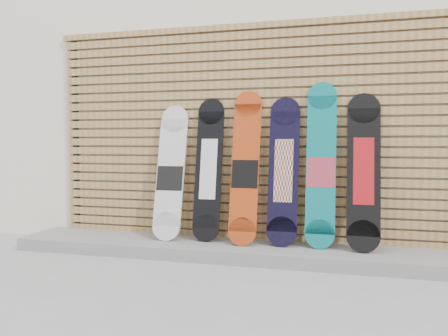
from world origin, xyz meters
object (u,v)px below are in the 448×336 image
at_px(snowboard_0, 171,173).
at_px(snowboard_5, 364,171).
at_px(snowboard_3, 284,171).
at_px(snowboard_2, 245,168).
at_px(snowboard_4, 321,165).
at_px(snowboard_1, 209,169).

xyz_separation_m(snowboard_0, snowboard_5, (1.88, -0.00, 0.05)).
distance_m(snowboard_0, snowboard_3, 1.15).
xyz_separation_m(snowboard_0, snowboard_2, (0.78, -0.01, 0.06)).
height_order(snowboard_3, snowboard_5, snowboard_5).
bearing_deg(snowboard_5, snowboard_0, 179.98).
xyz_separation_m(snowboard_0, snowboard_4, (1.50, 0.02, 0.10)).
bearing_deg(snowboard_1, snowboard_2, -6.26).
height_order(snowboard_0, snowboard_1, snowboard_1).
bearing_deg(snowboard_4, snowboard_5, -3.58).
distance_m(snowboard_0, snowboard_5, 1.88).
relative_size(snowboard_3, snowboard_5, 0.99).
distance_m(snowboard_1, snowboard_3, 0.75).
xyz_separation_m(snowboard_1, snowboard_5, (1.49, -0.03, 0.01)).
bearing_deg(snowboard_2, snowboard_3, 4.66).
bearing_deg(snowboard_1, snowboard_0, -175.30).
height_order(snowboard_1, snowboard_5, snowboard_5).
xyz_separation_m(snowboard_1, snowboard_4, (1.10, -0.01, 0.05)).
height_order(snowboard_0, snowboard_4, snowboard_4).
height_order(snowboard_2, snowboard_5, snowboard_2).
height_order(snowboard_1, snowboard_4, snowboard_4).
relative_size(snowboard_0, snowboard_3, 0.96).
relative_size(snowboard_0, snowboard_2, 0.91).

